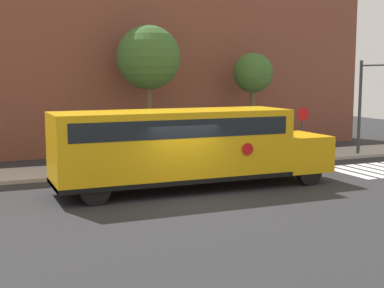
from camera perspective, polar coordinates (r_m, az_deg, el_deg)
ground_plane at (r=18.25m, az=-0.47°, el=-5.95°), size 60.00×60.00×0.00m
sidewalk_strip at (r=24.25m, az=-6.33°, el=-2.48°), size 44.00×3.00×0.15m
building_backdrop at (r=30.20m, az=-10.02°, el=8.52°), size 32.00×4.00×9.74m
crosswalk_stripes at (r=25.31m, az=19.31°, el=-2.61°), size 4.00×3.20×0.01m
school_bus at (r=19.53m, az=-0.76°, el=-0.03°), size 10.57×2.57×2.94m
stop_sign at (r=27.25m, az=11.71°, el=1.98°), size 0.68×0.10×2.61m
traffic_light at (r=28.02m, az=19.21°, el=5.17°), size 0.28×3.73×4.95m
tree_near_sidewalk at (r=26.81m, az=-4.65°, el=9.14°), size 3.17×3.17×6.66m
tree_far_sidewalk at (r=29.31m, az=6.53°, el=7.40°), size 2.15×2.15×5.41m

